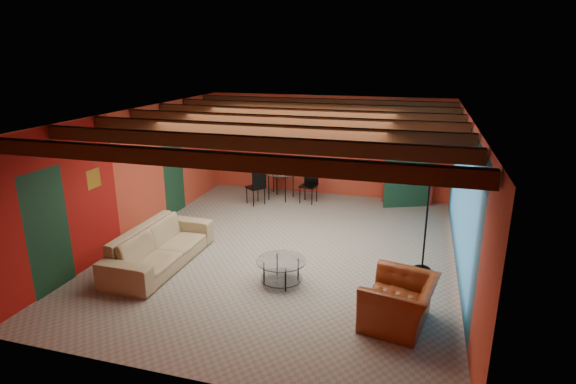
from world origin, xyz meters
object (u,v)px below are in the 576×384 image
(armchair, at_px, (399,302))
(dining_table, at_px, (281,180))
(floor_lamp, at_px, (426,222))
(potted_plant, at_px, (413,118))
(vase, at_px, (281,158))
(sofa, at_px, (160,246))
(armoire, at_px, (409,166))
(coffee_table, at_px, (281,272))

(armchair, relative_size, dining_table, 0.55)
(floor_lamp, xyz_separation_m, potted_plant, (-0.45, 3.86, 1.30))
(dining_table, relative_size, floor_lamp, 1.07)
(dining_table, relative_size, potted_plant, 4.34)
(armchair, relative_size, vase, 5.74)
(vase, bearing_deg, dining_table, 0.00)
(sofa, distance_m, armoire, 6.57)
(potted_plant, bearing_deg, armchair, -88.72)
(armoire, xyz_separation_m, vase, (-3.26, -0.51, 0.13))
(dining_table, bearing_deg, potted_plant, 8.87)
(potted_plant, relative_size, vase, 2.41)
(floor_lamp, bearing_deg, coffee_table, -152.57)
(armchair, bearing_deg, potted_plant, -167.65)
(potted_plant, bearing_deg, vase, -171.13)
(armchair, xyz_separation_m, armoire, (-0.13, 5.77, 0.65))
(armoire, relative_size, floor_lamp, 1.07)
(vase, bearing_deg, floor_lamp, -42.09)
(armoire, relative_size, vase, 10.53)
(sofa, bearing_deg, coffee_table, -91.35)
(coffee_table, height_order, floor_lamp, floor_lamp)
(potted_plant, height_order, vase, potted_plant)
(dining_table, xyz_separation_m, potted_plant, (3.26, 0.51, 1.71))
(coffee_table, height_order, armoire, armoire)
(coffee_table, xyz_separation_m, armoire, (1.87, 5.06, 0.78))
(coffee_table, xyz_separation_m, dining_table, (-1.40, 4.55, 0.30))
(coffee_table, xyz_separation_m, vase, (-1.40, 4.55, 0.91))
(floor_lamp, bearing_deg, armchair, -99.53)
(potted_plant, bearing_deg, sofa, -130.28)
(armoire, bearing_deg, potted_plant, 0.00)
(armoire, bearing_deg, armchair, -111.62)
(coffee_table, relative_size, vase, 4.46)
(dining_table, height_order, floor_lamp, floor_lamp)
(vase, bearing_deg, coffee_table, -72.96)
(coffee_table, distance_m, floor_lamp, 2.71)
(armchair, xyz_separation_m, floor_lamp, (0.32, 1.91, 0.58))
(potted_plant, distance_m, vase, 3.48)
(coffee_table, height_order, vase, vase)
(potted_plant, xyz_separation_m, vase, (-3.26, -0.51, -1.10))
(armoire, bearing_deg, dining_table, 165.97)
(armchair, xyz_separation_m, vase, (-3.39, 5.26, 0.77))
(sofa, relative_size, armoire, 1.24)
(dining_table, bearing_deg, sofa, -102.18)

